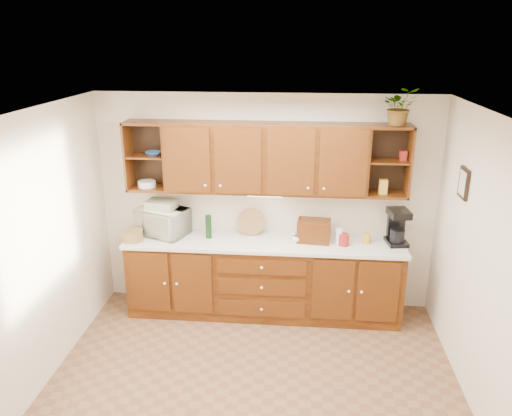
% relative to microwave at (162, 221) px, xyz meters
% --- Properties ---
extents(floor, '(4.00, 4.00, 0.00)m').
position_rel_microwave_xyz_m(floor, '(1.23, -1.55, -1.10)').
color(floor, brown).
rests_on(floor, ground).
extents(ceiling, '(4.00, 4.00, 0.00)m').
position_rel_microwave_xyz_m(ceiling, '(1.23, -1.55, 1.50)').
color(ceiling, white).
rests_on(ceiling, back_wall).
extents(back_wall, '(4.00, 0.00, 4.00)m').
position_rel_microwave_xyz_m(back_wall, '(1.23, 0.20, 0.20)').
color(back_wall, '#EEE1C8').
rests_on(back_wall, floor).
extents(left_wall, '(0.00, 3.50, 3.50)m').
position_rel_microwave_xyz_m(left_wall, '(-0.77, -1.55, 0.20)').
color(left_wall, '#EEE1C8').
rests_on(left_wall, floor).
extents(right_wall, '(0.00, 3.50, 3.50)m').
position_rel_microwave_xyz_m(right_wall, '(3.23, -1.55, 0.20)').
color(right_wall, '#EEE1C8').
rests_on(right_wall, floor).
extents(base_cabinets, '(3.20, 0.60, 0.90)m').
position_rel_microwave_xyz_m(base_cabinets, '(1.23, -0.10, -0.65)').
color(base_cabinets, '#341305').
rests_on(base_cabinets, floor).
extents(countertop, '(3.24, 0.64, 0.04)m').
position_rel_microwave_xyz_m(countertop, '(1.23, -0.11, -0.18)').
color(countertop, silver).
rests_on(countertop, base_cabinets).
extents(upper_cabinets, '(3.20, 0.33, 0.80)m').
position_rel_microwave_xyz_m(upper_cabinets, '(1.24, 0.04, 0.79)').
color(upper_cabinets, '#341305').
rests_on(upper_cabinets, back_wall).
extents(undercabinet_light, '(0.40, 0.05, 0.02)m').
position_rel_microwave_xyz_m(undercabinet_light, '(1.23, -0.02, 0.37)').
color(undercabinet_light, white).
rests_on(undercabinet_light, upper_cabinets).
extents(framed_picture, '(0.03, 0.24, 0.30)m').
position_rel_microwave_xyz_m(framed_picture, '(3.21, -0.65, 0.75)').
color(framed_picture, black).
rests_on(framed_picture, right_wall).
extents(wicker_basket, '(0.28, 0.28, 0.13)m').
position_rel_microwave_xyz_m(wicker_basket, '(-0.29, -0.24, -0.10)').
color(wicker_basket, olive).
rests_on(wicker_basket, countertop).
extents(microwave, '(0.69, 0.58, 0.32)m').
position_rel_microwave_xyz_m(microwave, '(0.00, 0.00, 0.00)').
color(microwave, beige).
rests_on(microwave, countertop).
extents(towel_stack, '(0.37, 0.30, 0.10)m').
position_rel_microwave_xyz_m(towel_stack, '(0.00, 0.00, 0.21)').
color(towel_stack, '#E7D16C').
rests_on(towel_stack, microwave).
extents(wine_bottle, '(0.08, 0.08, 0.28)m').
position_rel_microwave_xyz_m(wine_bottle, '(0.57, -0.07, -0.02)').
color(wine_bottle, black).
rests_on(wine_bottle, countertop).
extents(woven_tray, '(0.33, 0.11, 0.32)m').
position_rel_microwave_xyz_m(woven_tray, '(1.06, 0.07, -0.15)').
color(woven_tray, olive).
rests_on(woven_tray, countertop).
extents(bread_box, '(0.39, 0.27, 0.26)m').
position_rel_microwave_xyz_m(bread_box, '(1.80, -0.06, -0.03)').
color(bread_box, '#341305').
rests_on(bread_box, countertop).
extents(mug_tree, '(0.25, 0.25, 0.28)m').
position_rel_microwave_xyz_m(mug_tree, '(1.63, -0.04, -0.12)').
color(mug_tree, '#341305').
rests_on(mug_tree, countertop).
extents(canister_red, '(0.15, 0.15, 0.13)m').
position_rel_microwave_xyz_m(canister_red, '(2.14, -0.15, -0.09)').
color(canister_red, maroon).
rests_on(canister_red, countertop).
extents(canister_white, '(0.11, 0.11, 0.18)m').
position_rel_microwave_xyz_m(canister_white, '(2.09, -0.12, -0.07)').
color(canister_white, white).
rests_on(canister_white, countertop).
extents(canister_yellow, '(0.12, 0.12, 0.12)m').
position_rel_microwave_xyz_m(canister_yellow, '(2.41, -0.06, -0.10)').
color(canister_yellow, gold).
rests_on(canister_yellow, countertop).
extents(coffee_maker, '(0.26, 0.31, 0.41)m').
position_rel_microwave_xyz_m(coffee_maker, '(2.75, -0.02, 0.04)').
color(coffee_maker, black).
rests_on(coffee_maker, countertop).
extents(bowl_stack, '(0.20, 0.20, 0.05)m').
position_rel_microwave_xyz_m(bowl_stack, '(-0.06, 0.02, 0.82)').
color(bowl_stack, '#274B91').
rests_on(bowl_stack, upper_cabinets).
extents(plate_stack, '(0.23, 0.23, 0.07)m').
position_rel_microwave_xyz_m(plate_stack, '(-0.17, 0.03, 0.45)').
color(plate_stack, white).
rests_on(plate_stack, upper_cabinets).
extents(pantry_box_yellow, '(0.09, 0.07, 0.16)m').
position_rel_microwave_xyz_m(pantry_box_yellow, '(2.55, -0.00, 0.50)').
color(pantry_box_yellow, gold).
rests_on(pantry_box_yellow, upper_cabinets).
extents(pantry_box_red, '(0.08, 0.07, 0.11)m').
position_rel_microwave_xyz_m(pantry_box_red, '(2.74, 0.02, 0.85)').
color(pantry_box_red, maroon).
rests_on(pantry_box_red, upper_cabinets).
extents(potted_plant, '(0.38, 0.34, 0.41)m').
position_rel_microwave_xyz_m(potted_plant, '(2.65, -0.01, 1.39)').
color(potted_plant, '#999999').
rests_on(potted_plant, upper_cabinets).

